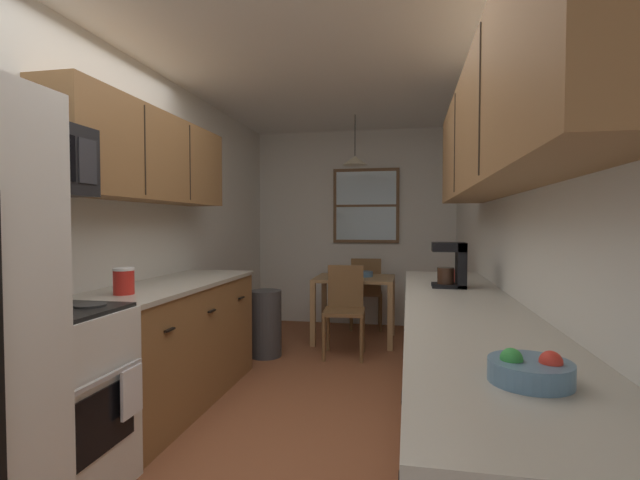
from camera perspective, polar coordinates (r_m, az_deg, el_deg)
name	(u,v)px	position (r m, az deg, el deg)	size (l,w,h in m)	color
ground_plane	(314,397)	(3.66, -0.76, -19.24)	(12.00, 12.00, 0.00)	brown
wall_left	(151,230)	(3.92, -20.50, 1.13)	(0.10, 9.00, 2.55)	silver
wall_right	(503,232)	(3.40, 22.09, 0.99)	(0.10, 9.00, 2.55)	silver
wall_back	(355,228)	(6.03, 4.38, 1.55)	(4.40, 0.10, 2.55)	silver
ceiling_slab	(314,54)	(3.63, -0.79, 22.35)	(4.40, 9.00, 0.08)	white
stove_range	(46,404)	(2.64, -31.27, -17.22)	(0.66, 0.60, 1.10)	white
microwave_over_range	(20,156)	(2.59, -33.65, 8.78)	(0.39, 0.64, 0.35)	black
counter_left	(173,343)	(3.58, -18.10, -12.25)	(0.64, 1.78, 0.90)	olive
upper_cabinets_left	(149,158)	(3.53, -20.76, 9.70)	(0.33, 1.86, 0.63)	olive
counter_right	(465,389)	(2.64, 17.79, -17.47)	(0.64, 3.34, 0.90)	olive
upper_cabinets_right	(498,124)	(2.51, 21.55, 13.43)	(0.33, 3.02, 0.66)	olive
dining_table	(355,288)	(5.17, 4.38, -6.04)	(0.88, 0.73, 0.73)	#A87F51
dining_chair_near	(345,306)	(4.63, 3.13, -8.26)	(0.42, 0.42, 0.90)	brown
dining_chair_far	(366,290)	(5.73, 5.80, -6.26)	(0.44, 0.44, 0.90)	brown
pendant_light	(355,160)	(5.16, 4.43, 9.98)	(0.28, 0.28, 0.56)	black
back_window	(366,206)	(5.94, 5.82, 4.32)	(0.86, 0.05, 0.97)	brown
trash_bin	(265,323)	(4.63, -6.91, -10.40)	(0.32, 0.32, 0.66)	#3F3F42
storage_canister	(124,281)	(3.01, -23.51, -4.77)	(0.12, 0.12, 0.16)	red
dish_towel	(132,392)	(2.53, -22.66, -17.22)	(0.02, 0.16, 0.24)	white
coffee_maker	(453,264)	(3.17, 16.46, -2.91)	(0.22, 0.18, 0.30)	black
mug_by_coffeemaker	(454,276)	(3.44, 16.51, -4.40)	(0.12, 0.08, 0.10)	#BF3F33
fruit_bowl	(530,369)	(1.39, 24.99, -14.57)	(0.22, 0.22, 0.09)	#597F9E
table_serving_bowl	(364,274)	(5.20, 5.53, -4.28)	(0.21, 0.21, 0.06)	#4C7299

